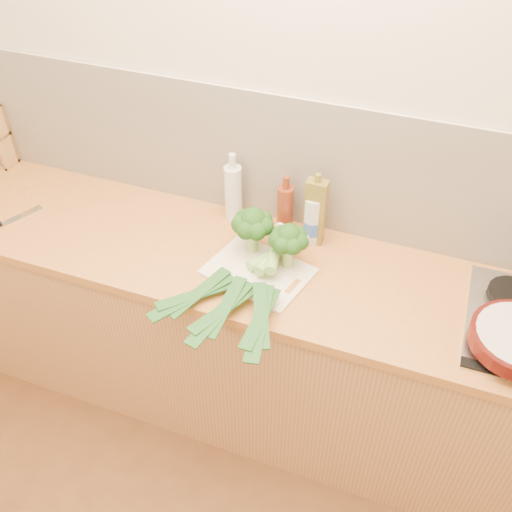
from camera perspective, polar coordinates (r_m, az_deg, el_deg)
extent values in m
plane|color=beige|center=(2.15, 3.91, 12.28)|extent=(3.50, 0.00, 3.50)
cube|color=silver|center=(2.21, 3.68, 9.22)|extent=(3.20, 0.02, 0.54)
cube|color=tan|center=(2.49, 0.91, -8.80)|extent=(3.20, 0.60, 0.86)
cube|color=#C6893A|center=(2.16, 1.03, -1.16)|extent=(3.20, 0.62, 0.04)
cylinder|color=black|center=(2.02, 24.05, -8.12)|extent=(0.17, 0.17, 0.03)
cylinder|color=black|center=(2.19, 24.24, -3.56)|extent=(0.17, 0.17, 0.03)
cube|color=beige|center=(2.11, 0.24, -1.54)|extent=(0.42, 0.35, 0.01)
cylinder|color=#9DC372|center=(2.16, -0.31, 1.45)|extent=(0.04, 0.04, 0.08)
sphere|color=#12340E|center=(2.10, -0.32, 3.59)|extent=(0.10, 0.10, 0.10)
sphere|color=#12340E|center=(2.10, 0.82, 2.98)|extent=(0.07, 0.07, 0.07)
sphere|color=#12340E|center=(2.13, 0.71, 3.63)|extent=(0.07, 0.07, 0.07)
sphere|color=#12340E|center=(2.14, -0.16, 3.98)|extent=(0.07, 0.07, 0.07)
sphere|color=#12340E|center=(2.13, -1.15, 3.78)|extent=(0.07, 0.07, 0.07)
sphere|color=#12340E|center=(2.11, -1.53, 3.17)|extent=(0.07, 0.07, 0.07)
sphere|color=#12340E|center=(2.08, -1.00, 2.61)|extent=(0.07, 0.07, 0.07)
sphere|color=#12340E|center=(2.08, 0.06, 2.52)|extent=(0.07, 0.07, 0.07)
cylinder|color=#9DC372|center=(2.10, 3.20, -0.03)|extent=(0.04, 0.04, 0.08)
sphere|color=#12340E|center=(2.04, 3.30, 2.02)|extent=(0.09, 0.09, 0.09)
sphere|color=#12340E|center=(2.04, 4.38, 1.44)|extent=(0.07, 0.07, 0.07)
sphere|color=#12340E|center=(2.07, 4.23, 2.07)|extent=(0.07, 0.07, 0.07)
sphere|color=#12340E|center=(2.08, 3.39, 2.42)|extent=(0.07, 0.07, 0.07)
sphere|color=#12340E|center=(2.07, 2.47, 2.22)|extent=(0.07, 0.07, 0.07)
sphere|color=#12340E|center=(2.05, 2.15, 1.63)|extent=(0.07, 0.07, 0.07)
sphere|color=#12340E|center=(2.02, 2.70, 1.08)|extent=(0.07, 0.07, 0.07)
sphere|color=#12340E|center=(2.02, 3.70, 0.99)|extent=(0.07, 0.07, 0.07)
cylinder|color=white|center=(2.19, 3.80, 1.25)|extent=(0.10, 0.13, 0.04)
cylinder|color=#81B95C|center=(2.12, 1.01, -0.22)|extent=(0.12, 0.16, 0.04)
cube|color=#18441A|center=(2.00, -5.92, -3.83)|extent=(0.23, 0.25, 0.02)
cube|color=#18441A|center=(1.99, -6.40, -4.04)|extent=(0.22, 0.32, 0.01)
cube|color=#18441A|center=(2.00, -5.69, -3.63)|extent=(0.14, 0.28, 0.02)
cylinder|color=white|center=(2.16, 2.82, 1.19)|extent=(0.06, 0.11, 0.04)
cylinder|color=#81B95C|center=(2.08, 1.23, -0.53)|extent=(0.07, 0.14, 0.04)
cube|color=#18441A|center=(1.91, -3.21, -5.31)|extent=(0.16, 0.29, 0.02)
cube|color=#18441A|center=(1.90, -3.56, -5.64)|extent=(0.12, 0.34, 0.01)
cube|color=#18441A|center=(1.92, -3.04, -5.04)|extent=(0.05, 0.28, 0.02)
cylinder|color=white|center=(2.17, 2.21, 2.02)|extent=(0.06, 0.12, 0.04)
cylinder|color=#81B95C|center=(2.07, 1.74, -0.18)|extent=(0.07, 0.15, 0.04)
cube|color=#18441A|center=(1.86, 0.46, -6.17)|extent=(0.05, 0.30, 0.02)
cube|color=#18441A|center=(1.85, 0.36, -6.58)|extent=(0.11, 0.34, 0.01)
cube|color=#18441A|center=(1.87, 0.50, -5.86)|extent=(0.15, 0.28, 0.02)
cube|color=silver|center=(2.57, -22.36, 3.75)|extent=(0.11, 0.17, 0.00)
cube|color=tan|center=(2.85, -23.88, 10.69)|extent=(0.01, 0.10, 0.29)
cylinder|color=gray|center=(2.92, -23.98, 9.19)|extent=(0.04, 0.04, 0.07)
cube|color=olive|center=(2.18, 5.93, 4.39)|extent=(0.08, 0.05, 0.28)
cylinder|color=olive|center=(2.09, 6.22, 7.76)|extent=(0.02, 0.02, 0.03)
cylinder|color=silver|center=(2.29, -2.28, 6.23)|extent=(0.07, 0.07, 0.25)
cylinder|color=silver|center=(2.21, -2.39, 9.46)|extent=(0.03, 0.03, 0.06)
cylinder|color=maroon|center=(2.25, 2.93, 4.74)|extent=(0.06, 0.06, 0.20)
cylinder|color=maroon|center=(2.18, 3.04, 7.34)|extent=(0.03, 0.03, 0.05)
cylinder|color=silver|center=(2.20, 5.70, 3.64)|extent=(0.08, 0.08, 0.20)
cylinder|color=silver|center=(2.13, 5.91, 6.12)|extent=(0.03, 0.03, 0.03)
cylinder|color=blue|center=(2.22, 5.65, 3.02)|extent=(0.08, 0.08, 0.06)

